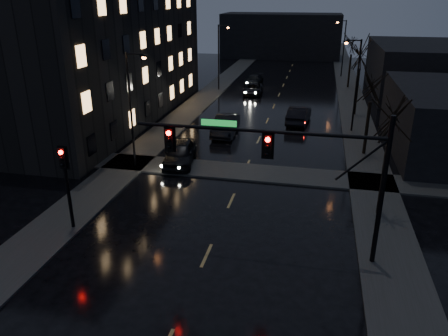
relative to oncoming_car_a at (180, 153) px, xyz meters
The scene contains 21 objects.
sidewalk_left 16.31m from the oncoming_car_a, 103.14° to the left, with size 3.00×140.00×0.12m, color #2D2D2B.
sidewalk_right 20.72m from the oncoming_car_a, 50.04° to the left, with size 3.00×140.00×0.12m, color #2D2D2B.
sidewalk_cross 4.90m from the oncoming_car_a, ahead, with size 40.00×3.00×0.12m, color #2D2D2B.
apartment_block 16.78m from the oncoming_car_a, 137.12° to the left, with size 12.00×30.00×12.00m, color black.
commercial_right_far 36.24m from the oncoming_car_a, 52.95° to the left, with size 12.00×18.00×6.00m, color black.
far_block 58.98m from the oncoming_car_a, 88.25° to the left, with size 22.00×10.00×8.00m, color black.
signal_mast 13.91m from the oncoming_car_a, 49.54° to the right, with size 11.11×0.41×7.00m.
signal_pole_left 10.71m from the oncoming_car_a, 104.93° to the right, with size 0.35×0.41×4.53m.
tree_near 15.14m from the oncoming_car_a, 21.25° to the right, with size 3.52×3.52×8.08m.
tree_mid_a 14.92m from the oncoming_car_a, 20.25° to the left, with size 3.30×3.30×7.58m.
tree_mid_b 22.18m from the oncoming_car_a, 51.96° to the left, with size 3.74×3.74×8.59m.
tree_far 33.97m from the oncoming_car_a, 66.85° to the left, with size 3.43×3.43×7.88m.
streetlight_l_near 4.95m from the oncoming_car_a, 157.90° to the right, with size 1.53×0.28×8.00m.
streetlight_l_far 26.31m from the oncoming_car_a, 96.15° to the left, with size 1.53×0.28×8.00m.
streetlight_r_mid 16.94m from the oncoming_car_a, 41.28° to the left, with size 1.53×0.28×8.00m.
streetlight_r_far 40.98m from the oncoming_car_a, 72.33° to the left, with size 1.53×0.28×8.00m.
oncoming_car_a is the anchor object (origin of this frame).
oncoming_car_b 7.88m from the oncoming_car_a, 77.19° to the left, with size 1.80×5.16×1.70m, color black.
oncoming_car_c 24.52m from the oncoming_car_a, 86.17° to the left, with size 2.19×4.76×1.32m, color black.
oncoming_car_d 30.30m from the oncoming_car_a, 88.38° to the left, with size 1.85×4.55×1.32m, color black.
lead_car 14.85m from the oncoming_car_a, 58.32° to the left, with size 1.76×5.05×1.66m, color black.
Camera 1 is at (4.52, -9.07, 11.57)m, focal length 35.00 mm.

